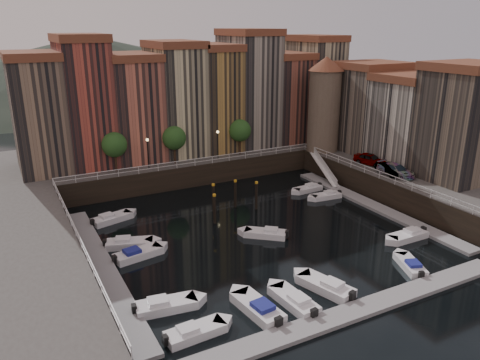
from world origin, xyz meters
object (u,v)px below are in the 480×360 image
corner_tower (324,103)px  mooring_pilings (230,199)px  car_b (389,170)px  car_c (396,171)px  car_a (370,160)px  gangway (324,168)px  boat_left_0 (194,332)px  boat_left_1 (165,305)px  boat_left_2 (137,254)px

corner_tower → mooring_pilings: size_ratio=2.10×
car_b → car_c: (0.32, -0.76, 0.04)m
car_a → car_c: bearing=-109.9°
mooring_pilings → gangway: bearing=14.6°
boat_left_0 → car_b: 35.95m
boat_left_1 → car_a: size_ratio=1.12×
boat_left_1 → corner_tower: bearing=43.9°
gangway → boat_left_0: bearing=-141.2°
car_a → car_b: car_a is taller
mooring_pilings → boat_left_0: bearing=-123.1°
mooring_pilings → car_b: bearing=-13.5°
mooring_pilings → boat_left_1: size_ratio=1.28×
car_a → car_c: 5.19m
gangway → car_a: bearing=-51.8°
boat_left_0 → car_b: car_b is taller
boat_left_1 → boat_left_2: bearing=94.6°
boat_left_0 → car_c: car_c is taller
boat_left_2 → boat_left_1: bearing=-103.1°
corner_tower → gangway: corner_tower is taller
gangway → car_b: car_b is taller
boat_left_0 → boat_left_1: boat_left_1 is taller
boat_left_1 → car_c: 35.29m
mooring_pilings → car_b: 20.70m
car_a → car_b: size_ratio=1.08×
gangway → car_b: bearing=-72.1°
boat_left_1 → car_a: car_a is taller
boat_left_1 → boat_left_2: (0.53, 9.40, -0.01)m
corner_tower → gangway: bearing=-122.8°
car_a → car_c: car_a is taller
mooring_pilings → boat_left_0: (-12.67, -19.42, -1.29)m
boat_left_0 → corner_tower: bearing=37.8°
corner_tower → car_b: size_ratio=3.26×
corner_tower → boat_left_1: 42.38m
corner_tower → boat_left_0: (-32.60, -28.35, -9.84)m
mooring_pilings → car_c: (20.34, -5.59, 2.09)m
gangway → boat_left_1: bearing=-147.0°
boat_left_0 → boat_left_2: (-0.22, 13.50, 0.02)m
gangway → mooring_pilings: 17.61m
gangway → boat_left_0: 38.13m
boat_left_0 → boat_left_2: bearing=87.8°
gangway → car_b: 9.89m
gangway → car_a: (3.83, -4.86, 1.86)m
car_a → car_c: size_ratio=0.90×
car_b → mooring_pilings: bearing=174.0°
boat_left_1 → mooring_pilings: bearing=56.6°
boat_left_0 → car_c: bearing=19.6°
gangway → mooring_pilings: bearing=-165.4°
corner_tower → boat_left_1: size_ratio=2.70×
corner_tower → mooring_pilings: 23.46m
mooring_pilings → car_c: 21.20m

